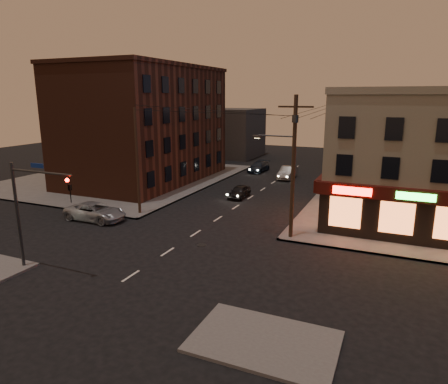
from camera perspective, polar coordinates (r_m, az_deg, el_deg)
The scene contains 17 objects.
ground at distance 26.97m, azimuth -8.07°, elevation -8.47°, with size 120.00×120.00×0.00m, color black.
sidewalk_ne at distance 41.62m, azimuth 29.34°, elevation -2.10°, with size 24.00×28.00×0.15m, color #514F4C.
sidewalk_nw at distance 51.93m, azimuth -14.02°, elevation 2.05°, with size 24.00×28.00×0.15m, color #514F4C.
pizza_building at distance 34.99m, azimuth 27.75°, elevation 4.26°, with size 15.85×12.85×10.50m.
brick_apartment at distance 49.00m, azimuth -11.17°, elevation 9.30°, with size 12.00×20.00×13.00m, color #4A2417.
bg_building_ne_a at distance 59.51m, azimuth 24.32°, elevation 6.02°, with size 10.00×12.00×7.00m, color #3F3D3A.
bg_building_nw at distance 68.71m, azimuth 1.07°, elevation 8.47°, with size 9.00×10.00×8.00m, color #3F3D3A.
bg_building_ne_b at distance 73.50m, azimuth 22.72°, elevation 6.98°, with size 8.00×8.00×6.00m, color #3F3D3A.
utility_pole_main at distance 28.10m, azimuth 9.68°, elevation 4.58°, with size 4.20×0.44×10.00m.
utility_pole_far at distance 53.83m, azimuth 16.72°, elevation 7.20°, with size 0.26×0.26×9.00m, color #382619.
utility_pole_west at distance 34.66m, azimuth -12.28°, elevation 4.27°, with size 0.24×0.24×9.00m, color #382619.
traffic_signal at distance 25.21m, azimuth -26.12°, elevation -1.37°, with size 4.49×0.32×6.47m.
suv_cross at distance 34.76m, azimuth -17.90°, elevation -2.69°, with size 2.41×5.23×1.45m, color #919498.
sedan_near at distance 40.44m, azimuth 2.22°, elevation 0.05°, with size 1.49×3.70×1.26m, color black.
sedan_mid at distance 50.55m, azimuth 9.07°, elevation 2.76°, with size 1.60×4.59×1.51m, color slate.
sedan_far at distance 54.68m, azimuth 4.96°, elevation 3.61°, with size 1.90×4.67×1.36m, color #182331.
fire_hydrant at distance 35.33m, azimuth 13.77°, elevation -2.45°, with size 0.32×0.32×0.74m.
Camera 1 is at (13.39, -21.15, 10.03)m, focal length 32.00 mm.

